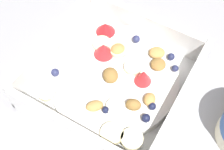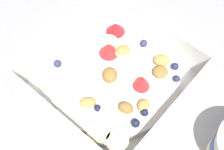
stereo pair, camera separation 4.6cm
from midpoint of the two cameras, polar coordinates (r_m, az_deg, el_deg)
The scene contains 3 objects.
ground_plane at distance 0.49m, azimuth -2.44°, elevation -1.88°, with size 2.40×2.40×0.00m, color #9E9EA3.
fruit_bowl at distance 0.47m, azimuth -2.68°, elevation -0.81°, with size 0.22×0.22×0.06m.
spoon at distance 0.54m, azimuth 7.47°, elevation 7.19°, with size 0.08×0.17×0.01m.
Camera 1 is at (0.21, 0.12, 0.42)m, focal length 49.19 mm.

